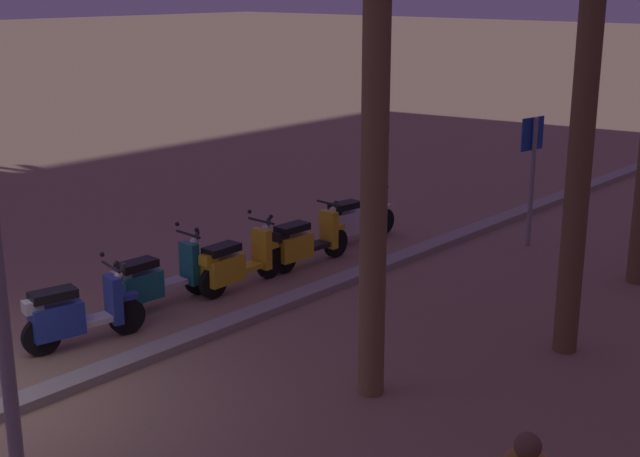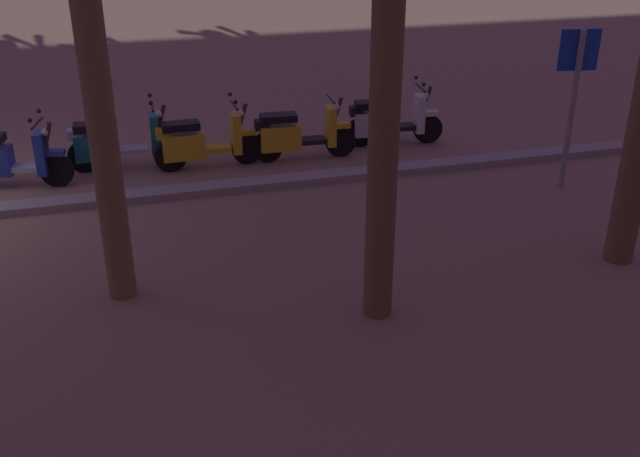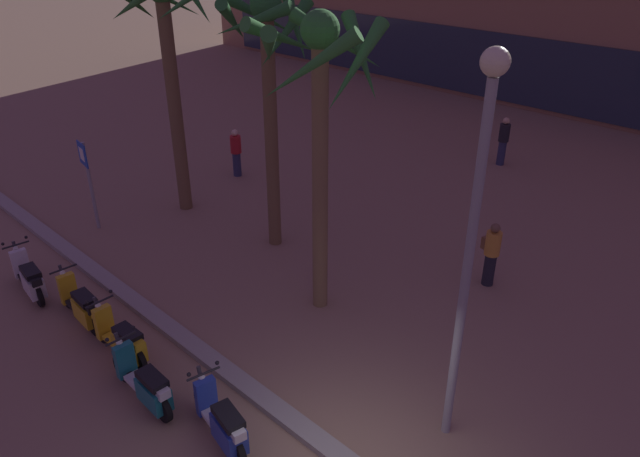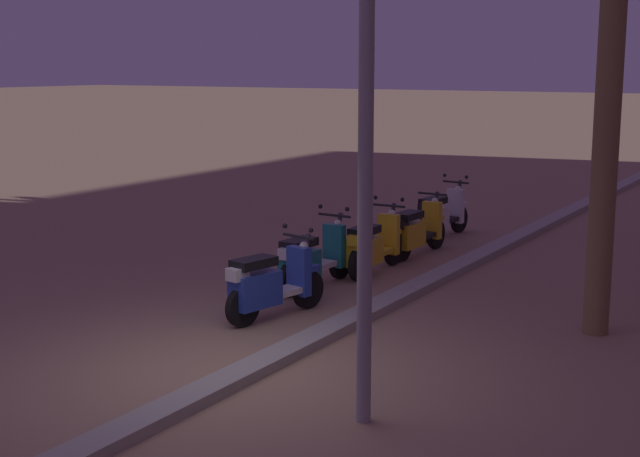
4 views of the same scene
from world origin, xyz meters
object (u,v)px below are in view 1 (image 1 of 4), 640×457
at_px(scooter_yellow_lead_nearest, 305,242).
at_px(scooter_blue_last_in_row, 75,314).
at_px(scooter_white_mid_centre, 356,219).
at_px(scooter_teal_tail_end, 156,280).
at_px(crossing_sign, 532,166).
at_px(scooter_yellow_far_back, 236,263).
at_px(palm_tree_near_sign, 591,0).

relative_size(scooter_yellow_lead_nearest, scooter_blue_last_in_row, 1.05).
xyz_separation_m(scooter_white_mid_centre, scooter_blue_last_in_row, (6.32, 0.34, 0.02)).
bearing_deg(scooter_yellow_lead_nearest, scooter_blue_last_in_row, 0.41).
distance_m(scooter_yellow_lead_nearest, scooter_blue_last_in_row, 4.58).
bearing_deg(scooter_teal_tail_end, crossing_sign, 158.78).
xyz_separation_m(scooter_white_mid_centre, scooter_yellow_far_back, (3.35, 0.30, -0.00)).
relative_size(scooter_white_mid_centre, scooter_blue_last_in_row, 1.03).
relative_size(scooter_yellow_far_back, scooter_teal_tail_end, 0.96).
xyz_separation_m(scooter_yellow_far_back, palm_tree_near_sign, (-1.29, 4.99, 4.10)).
bearing_deg(scooter_white_mid_centre, scooter_yellow_lead_nearest, 9.89).
height_order(crossing_sign, palm_tree_near_sign, palm_tree_near_sign).
bearing_deg(scooter_white_mid_centre, scooter_blue_last_in_row, 3.05).
bearing_deg(palm_tree_near_sign, scooter_teal_tail_end, -63.71).
bearing_deg(scooter_teal_tail_end, scooter_blue_last_in_row, 12.51).
distance_m(scooter_white_mid_centre, crossing_sign, 3.38).
bearing_deg(scooter_yellow_lead_nearest, scooter_yellow_far_back, -0.25).
bearing_deg(palm_tree_near_sign, scooter_white_mid_centre, -111.23).
bearing_deg(crossing_sign, scooter_yellow_far_back, -23.02).
distance_m(scooter_yellow_lead_nearest, scooter_yellow_far_back, 1.61).
distance_m(scooter_yellow_lead_nearest, scooter_teal_tail_end, 2.96).
bearing_deg(scooter_white_mid_centre, scooter_yellow_far_back, 5.07).
xyz_separation_m(scooter_yellow_lead_nearest, palm_tree_near_sign, (0.31, 4.99, 4.10)).
relative_size(scooter_white_mid_centre, scooter_teal_tail_end, 0.94).
height_order(scooter_teal_tail_end, scooter_blue_last_in_row, same).
bearing_deg(crossing_sign, scooter_teal_tail_end, -21.22).
height_order(scooter_white_mid_centre, scooter_teal_tail_end, same).
bearing_deg(scooter_teal_tail_end, scooter_white_mid_centre, 179.67).
bearing_deg(scooter_yellow_far_back, scooter_yellow_lead_nearest, 179.75).
height_order(scooter_teal_tail_end, crossing_sign, crossing_sign).
distance_m(scooter_yellow_lead_nearest, crossing_sign, 4.45).
xyz_separation_m(scooter_yellow_far_back, crossing_sign, (-5.30, 2.25, 1.06)).
bearing_deg(scooter_blue_last_in_row, scooter_yellow_lead_nearest, -179.59).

